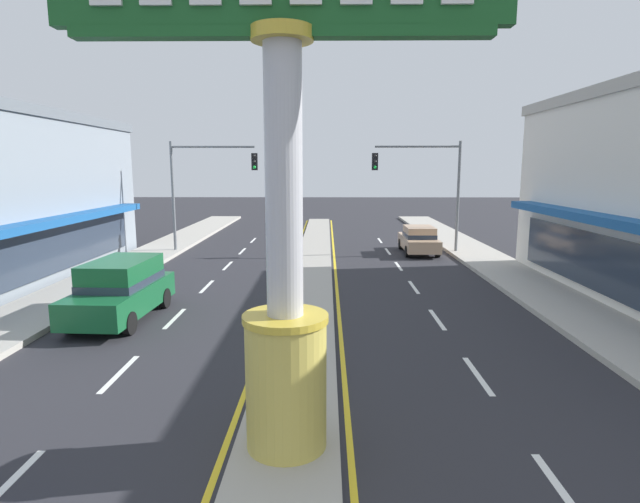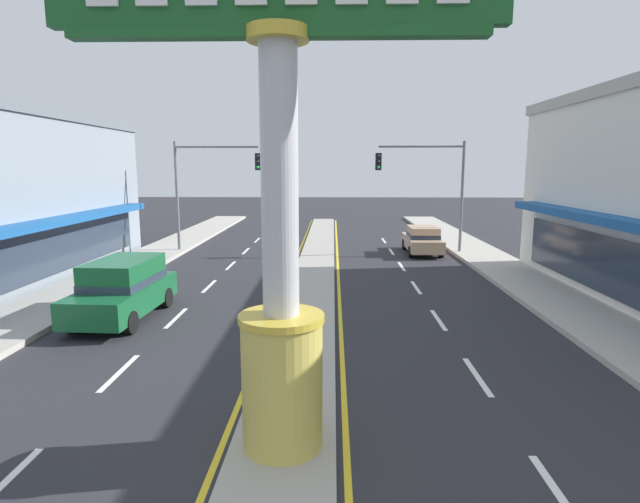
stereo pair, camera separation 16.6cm
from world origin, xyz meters
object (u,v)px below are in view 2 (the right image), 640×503
object	(u,v)px
traffic_light_right_side	(430,177)
sedan_near_right_lane	(422,240)
suv_near_left_lane	(123,288)
traffic_light_left_side	(207,177)
district_sign	(280,224)

from	to	relation	value
traffic_light_right_side	sedan_near_right_lane	xyz separation A→B (m)	(-0.29, 0.23, -3.46)
suv_near_left_lane	traffic_light_left_side	bearing A→B (deg)	91.31
sedan_near_right_lane	district_sign	bearing A→B (deg)	-106.09
traffic_light_right_side	suv_near_left_lane	distance (m)	17.58
sedan_near_right_lane	suv_near_left_lane	size ratio (longest dim) A/B	0.92
district_sign	traffic_light_right_side	world-z (taller)	district_sign
district_sign	traffic_light_left_side	world-z (taller)	district_sign
district_sign	suv_near_left_lane	distance (m)	10.05
traffic_light_right_side	sedan_near_right_lane	bearing A→B (deg)	140.80
suv_near_left_lane	district_sign	bearing A→B (deg)	-52.50
traffic_light_left_side	sedan_near_right_lane	size ratio (longest dim) A/B	1.44
traffic_light_right_side	suv_near_left_lane	world-z (taller)	traffic_light_right_side
traffic_light_left_side	traffic_light_right_side	bearing A→B (deg)	-1.00
traffic_light_left_side	suv_near_left_lane	xyz separation A→B (m)	(0.29, -12.65, -3.26)
sedan_near_right_lane	suv_near_left_lane	xyz separation A→B (m)	(-11.70, -12.67, 0.20)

